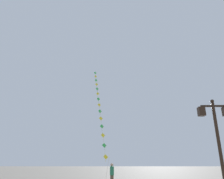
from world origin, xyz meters
TOP-DOWN VIEW (x-y plane):
  - twin_lantern_lamp_post at (3.48, 8.79)m, footprint 1.38×0.28m
  - kite_train at (-3.20, 25.56)m, footprint 3.35×15.33m
  - kite_flyer at (-1.30, 16.08)m, footprint 0.31×0.63m

SIDE VIEW (x-z plane):
  - kite_flyer at x=-1.30m, z-range 0.05..1.76m
  - twin_lantern_lamp_post at x=3.48m, z-range 0.88..5.37m
  - kite_train at x=-3.20m, z-range 0.45..17.00m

